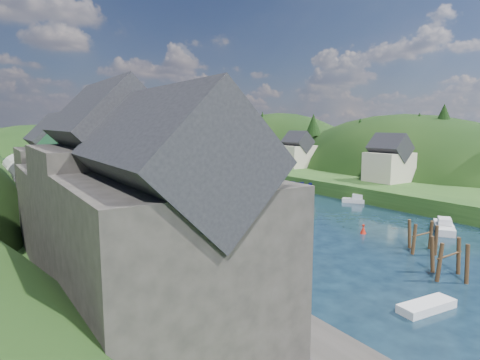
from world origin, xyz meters
TOP-DOWN VIEW (x-y plane):
  - ground at (0.00, 50.00)m, footprint 600.00×600.00m
  - hillside_right at (45.00, 75.00)m, footprint 36.00×245.56m
  - far_hills at (1.22, 174.01)m, footprint 103.00×68.00m
  - hill_trees at (0.60, 64.93)m, footprint 91.02×150.47m
  - quay_left at (-24.00, 20.00)m, footprint 12.00×110.00m
  - terrace_left_grass at (-31.00, 20.00)m, footprint 12.00×110.00m
  - quayside_buildings at (-26.00, 6.39)m, footprint 8.00×35.84m
  - boat_sheds at (-26.00, 39.00)m, footprint 7.00×21.00m
  - terrace_right at (25.00, 40.00)m, footprint 16.00×120.00m
  - right_bank_cottages at (28.00, 48.33)m, footprint 9.00×59.24m
  - piling_cluster_near at (-1.52, -4.88)m, footprint 3.40×3.15m
  - piling_cluster_far at (2.87, 0.21)m, footprint 3.31×3.08m
  - channel_buoy_near at (3.30, 7.64)m, footprint 0.70×0.70m
  - channel_buoy_far at (1.29, 23.52)m, footprint 0.70×0.70m
  - moored_boats at (5.75, 28.65)m, footprint 33.60×89.21m

SIDE VIEW (x-z plane):
  - far_hills at x=1.22m, z-range -32.80..11.20m
  - hillside_right at x=45.00m, z-range -31.41..16.59m
  - ground at x=0.00m, z-range 0.00..0.00m
  - channel_buoy_near at x=3.30m, z-range -0.07..1.03m
  - channel_buoy_far at x=1.29m, z-range -0.07..1.03m
  - moored_boats at x=5.75m, z-range -0.59..1.93m
  - quay_left at x=-24.00m, z-range 0.00..2.00m
  - piling_cluster_far at x=2.87m, z-range -0.57..2.95m
  - terrace_right at x=25.00m, z-range 0.00..2.40m
  - terrace_left_grass at x=-31.00m, z-range 0.00..2.50m
  - piling_cluster_near at x=-1.52m, z-range -0.57..3.15m
  - boat_sheds at x=-26.00m, z-range 1.52..9.02m
  - right_bank_cottages at x=28.00m, z-range 1.64..10.05m
  - quayside_buildings at x=-26.00m, z-range 0.64..13.54m
  - hill_trees at x=0.60m, z-range 4.93..17.31m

